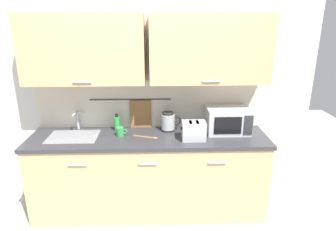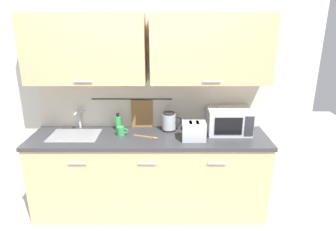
{
  "view_description": "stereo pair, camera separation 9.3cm",
  "coord_description": "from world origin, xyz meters",
  "px_view_note": "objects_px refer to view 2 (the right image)",
  "views": [
    {
      "loc": [
        0.11,
        -2.62,
        2.1
      ],
      "look_at": [
        0.21,
        0.33,
        1.12
      ],
      "focal_mm": 31.67,
      "sensor_mm": 36.0,
      "label": 1
    },
    {
      "loc": [
        0.2,
        -2.62,
        2.1
      ],
      "look_at": [
        0.21,
        0.33,
        1.12
      ],
      "focal_mm": 31.67,
      "sensor_mm": 36.0,
      "label": 2
    }
  ],
  "objects_px": {
    "toaster": "(193,131)",
    "microwave": "(228,121)",
    "mug_near_sink": "(120,131)",
    "wooden_spoon": "(148,137)",
    "electric_kettle": "(169,122)",
    "dish_soap_bottle": "(118,123)"
  },
  "relations": [
    {
      "from": "electric_kettle",
      "to": "dish_soap_bottle",
      "type": "height_order",
      "value": "electric_kettle"
    },
    {
      "from": "mug_near_sink",
      "to": "toaster",
      "type": "bearing_deg",
      "value": -9.1
    },
    {
      "from": "toaster",
      "to": "microwave",
      "type": "bearing_deg",
      "value": 27.67
    },
    {
      "from": "toaster",
      "to": "wooden_spoon",
      "type": "relative_size",
      "value": 0.95
    },
    {
      "from": "toaster",
      "to": "wooden_spoon",
      "type": "xyz_separation_m",
      "value": [
        -0.47,
        0.06,
        -0.09
      ]
    },
    {
      "from": "microwave",
      "to": "toaster",
      "type": "distance_m",
      "value": 0.45
    },
    {
      "from": "dish_soap_bottle",
      "to": "mug_near_sink",
      "type": "xyz_separation_m",
      "value": [
        0.05,
        -0.15,
        -0.04
      ]
    },
    {
      "from": "microwave",
      "to": "dish_soap_bottle",
      "type": "height_order",
      "value": "microwave"
    },
    {
      "from": "microwave",
      "to": "toaster",
      "type": "bearing_deg",
      "value": -152.33
    },
    {
      "from": "electric_kettle",
      "to": "microwave",
      "type": "bearing_deg",
      "value": -5.6
    },
    {
      "from": "mug_near_sink",
      "to": "electric_kettle",
      "type": "bearing_deg",
      "value": 15.93
    },
    {
      "from": "dish_soap_bottle",
      "to": "toaster",
      "type": "xyz_separation_m",
      "value": [
        0.82,
        -0.28,
        0.01
      ]
    },
    {
      "from": "mug_near_sink",
      "to": "wooden_spoon",
      "type": "relative_size",
      "value": 0.45
    },
    {
      "from": "microwave",
      "to": "mug_near_sink",
      "type": "xyz_separation_m",
      "value": [
        -1.16,
        -0.08,
        -0.09
      ]
    },
    {
      "from": "dish_soap_bottle",
      "to": "wooden_spoon",
      "type": "height_order",
      "value": "dish_soap_bottle"
    },
    {
      "from": "mug_near_sink",
      "to": "wooden_spoon",
      "type": "height_order",
      "value": "mug_near_sink"
    },
    {
      "from": "microwave",
      "to": "toaster",
      "type": "relative_size",
      "value": 1.8
    },
    {
      "from": "microwave",
      "to": "wooden_spoon",
      "type": "distance_m",
      "value": 0.89
    },
    {
      "from": "microwave",
      "to": "electric_kettle",
      "type": "distance_m",
      "value": 0.65
    },
    {
      "from": "electric_kettle",
      "to": "wooden_spoon",
      "type": "distance_m",
      "value": 0.32
    },
    {
      "from": "electric_kettle",
      "to": "toaster",
      "type": "height_order",
      "value": "electric_kettle"
    },
    {
      "from": "microwave",
      "to": "wooden_spoon",
      "type": "bearing_deg",
      "value": -170.09
    }
  ]
}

